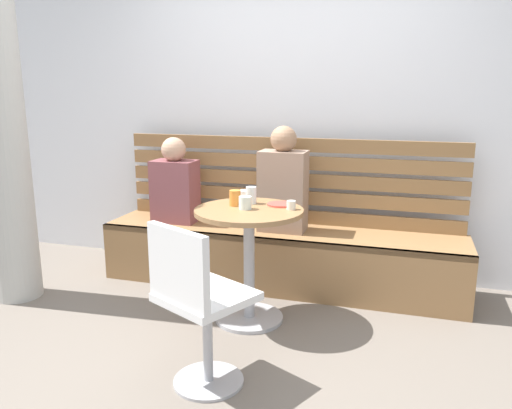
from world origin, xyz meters
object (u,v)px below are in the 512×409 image
booth_bench (279,258)px  person_child_left (175,185)px  cup_espresso_small (291,205)px  white_chair (197,301)px  person_adult (283,184)px  plate_small (280,204)px  cup_water_clear (251,195)px  cup_ceramic_white (244,195)px  cup_glass_short (245,203)px  cup_tumbler_orange (235,198)px  cafe_table (249,243)px

booth_bench → person_child_left: 0.99m
cup_espresso_small → booth_bench: bearing=110.9°
white_chair → person_adult: bearing=87.3°
person_child_left → plate_small: bearing=-26.0°
cup_espresso_small → cup_water_clear: cup_water_clear is taller
person_child_left → plate_small: 1.08m
booth_bench → cup_water_clear: (-0.07, -0.48, 0.57)m
cup_ceramic_white → cup_glass_short: cup_glass_short is taller
booth_bench → white_chair: (-0.04, -1.43, 0.24)m
booth_bench → cup_water_clear: cup_water_clear is taller
cup_ceramic_white → cup_tumbler_orange: cup_tumbler_orange is taller
white_chair → person_adult: 1.47m
person_adult → cup_water_clear: size_ratio=7.01×
cup_tumbler_orange → cup_espresso_small: bearing=0.5°
white_chair → person_adult: person_adult is taller
cup_tumbler_orange → cup_water_clear: cup_water_clear is taller
cafe_table → cup_tumbler_orange: bearing=151.5°
cup_glass_short → plate_small: size_ratio=0.47×
cup_ceramic_white → cup_espresso_small: (0.36, -0.15, -0.01)m
booth_bench → white_chair: 1.46m
booth_bench → cup_glass_short: (-0.06, -0.64, 0.56)m
person_adult → cup_tumbler_orange: person_adult is taller
person_child_left → cup_glass_short: person_child_left is taller
person_adult → cup_tumbler_orange: size_ratio=7.71×
person_adult → cup_water_clear: (-0.09, -0.48, 0.01)m
booth_bench → cup_ceramic_white: size_ratio=33.75×
white_chair → cup_glass_short: bearing=91.0°
booth_bench → cup_espresso_small: (0.22, -0.56, 0.55)m
person_adult → cup_glass_short: 0.64m
person_child_left → cup_water_clear: person_child_left is taller
person_child_left → person_adult: bearing=-0.3°
cafe_table → person_adult: bearing=84.4°
white_chair → cup_tumbler_orange: bearing=96.9°
person_adult → cup_tumbler_orange: (-0.17, -0.56, 0.00)m
cafe_table → cup_espresso_small: 0.36m
white_chair → cup_glass_short: 0.86m
white_chair → person_adult: (0.07, 1.43, 0.32)m
cup_espresso_small → plate_small: bearing=134.6°
cup_ceramic_white → cup_water_clear: cup_water_clear is taller
cup_water_clear → plate_small: 0.20m
plate_small → cup_espresso_small: bearing=-45.4°
booth_bench → cup_tumbler_orange: (-0.15, -0.57, 0.57)m
person_child_left → white_chair: bearing=-60.7°
person_child_left → cup_glass_short: 1.02m
cup_ceramic_white → plate_small: 0.27m
cup_tumbler_orange → plate_small: bearing=19.5°
white_chair → cup_glass_short: size_ratio=10.63×
cup_water_clear → plate_small: (0.19, 0.01, -0.05)m
person_child_left → plate_small: person_child_left is taller
white_chair → cup_water_clear: (-0.03, 0.96, 0.33)m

